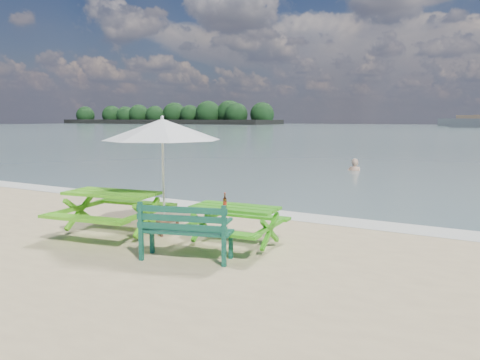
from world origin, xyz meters
The scene contains 10 objects.
sea centered at (0.00, 85.00, 0.00)m, with size 300.00×300.00×0.00m, color slate.
foam_strip centered at (0.00, 4.60, 0.01)m, with size 22.00×0.90×0.01m, color silver.
island_headland centered at (-110.00, 140.00, 3.26)m, with size 90.00×22.00×7.60m.
picnic_table_left centered at (-1.30, 1.27, 0.41)m, with size 2.05×2.22×0.85m.
picnic_table_right centered at (1.19, 1.72, 0.35)m, with size 1.63×1.78×0.72m.
park_bench centered at (0.89, 0.68, 0.28)m, with size 1.55×0.88×0.91m.
side_table centered at (-0.50, 1.86, 0.15)m, with size 0.58×0.58×0.29m.
patio_umbrella centered at (-0.50, 1.86, 2.04)m, with size 2.89×2.89×2.25m.
beer_bottle centered at (1.10, 1.54, 0.81)m, with size 0.07×0.07×0.26m.
swimmer centered at (-0.36, 14.72, -0.36)m, with size 0.69×0.50×1.76m.
Camera 1 is at (5.24, -5.25, 2.26)m, focal length 35.00 mm.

